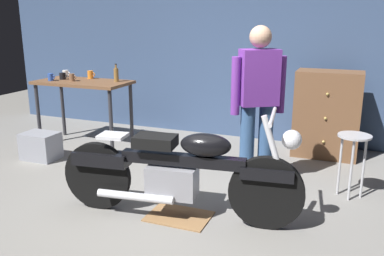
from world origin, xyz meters
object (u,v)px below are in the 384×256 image
object	(u,v)px
mug_orange_travel	(91,75)
storage_bin	(41,146)
wooden_dresser	(327,114)
mug_black_matte	(63,76)
person_standing	(258,100)
mug_white_ceramic	(66,74)
bottle	(116,74)
mug_blue_enamel	(51,77)
shop_stool	(353,149)
mug_brown_stoneware	(72,77)
motorcycle	(179,170)

from	to	relation	value
mug_orange_travel	storage_bin	bearing A→B (deg)	-97.08
wooden_dresser	mug_black_matte	xyz separation A→B (m)	(-3.51, -0.71, 0.40)
person_standing	mug_white_ceramic	xyz separation A→B (m)	(-3.01, 0.79, 0.03)
storage_bin	bottle	distance (m)	1.35
storage_bin	mug_white_ceramic	distance (m)	1.28
storage_bin	mug_orange_travel	bearing A→B (deg)	82.92
mug_orange_travel	bottle	size ratio (longest dim) A/B	0.48
mug_white_ceramic	mug_blue_enamel	xyz separation A→B (m)	(0.04, -0.36, -0.00)
shop_stool	mug_white_ceramic	distance (m)	4.05
shop_stool	wooden_dresser	size ratio (longest dim) A/B	0.58
mug_black_matte	mug_orange_travel	xyz separation A→B (m)	(0.31, 0.22, 0.01)
person_standing	mug_brown_stoneware	xyz separation A→B (m)	(-2.68, 0.51, 0.03)
person_standing	shop_stool	size ratio (longest dim) A/B	2.61
mug_white_ceramic	mug_orange_travel	world-z (taller)	mug_orange_travel
motorcycle	mug_white_ceramic	bearing A→B (deg)	138.01
storage_bin	mug_brown_stoneware	distance (m)	1.04
mug_white_ceramic	mug_brown_stoneware	distance (m)	0.44
person_standing	shop_stool	world-z (taller)	person_standing
mug_brown_stoneware	bottle	size ratio (longest dim) A/B	0.45
mug_black_matte	bottle	size ratio (longest dim) A/B	0.49
mug_orange_travel	shop_stool	bearing A→B (deg)	-11.59
wooden_dresser	shop_stool	bearing A→B (deg)	-74.24
mug_brown_stoneware	mug_white_ceramic	bearing A→B (deg)	139.11
shop_stool	bottle	distance (m)	3.15
mug_brown_stoneware	mug_orange_travel	world-z (taller)	mug_orange_travel
shop_stool	mug_brown_stoneware	size ratio (longest dim) A/B	5.93
person_standing	wooden_dresser	size ratio (longest dim) A/B	1.52
mug_black_matte	bottle	bearing A→B (deg)	7.40
person_standing	bottle	world-z (taller)	person_standing
mug_brown_stoneware	mug_orange_travel	size ratio (longest dim) A/B	0.93
wooden_dresser	mug_brown_stoneware	size ratio (longest dim) A/B	10.20
bottle	mug_orange_travel	bearing A→B (deg)	167.31
bottle	mug_blue_enamel	bearing A→B (deg)	-163.20
mug_white_ceramic	bottle	world-z (taller)	bottle
shop_stool	mug_orange_travel	xyz separation A→B (m)	(-3.54, 0.73, 0.46)
mug_white_ceramic	mug_blue_enamel	world-z (taller)	same
shop_stool	mug_black_matte	distance (m)	3.92
storage_bin	bottle	xyz separation A→B (m)	(0.61, 0.87, 0.83)
mug_blue_enamel	motorcycle	bearing A→B (deg)	-29.15
mug_blue_enamel	mug_black_matte	world-z (taller)	mug_blue_enamel
wooden_dresser	mug_orange_travel	distance (m)	3.26
mug_white_ceramic	mug_brown_stoneware	world-z (taller)	mug_brown_stoneware
shop_stool	wooden_dresser	bearing A→B (deg)	105.76
wooden_dresser	mug_orange_travel	world-z (taller)	wooden_dresser
mug_white_ceramic	mug_blue_enamel	bearing A→B (deg)	-84.19
mug_blue_enamel	bottle	distance (m)	0.92
motorcycle	mug_white_ceramic	xyz separation A→B (m)	(-2.56, 1.77, 0.50)
mug_black_matte	bottle	distance (m)	0.81
motorcycle	person_standing	size ratio (longest dim) A/B	1.31
mug_white_ceramic	mug_orange_travel	distance (m)	0.42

